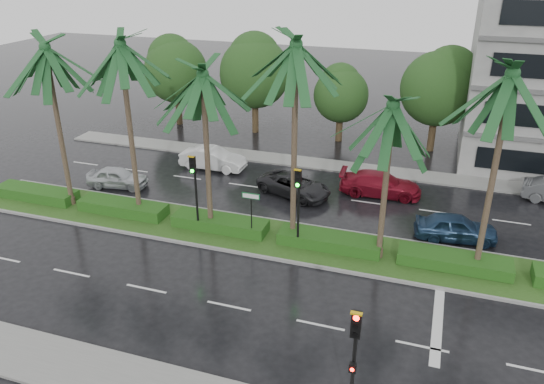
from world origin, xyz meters
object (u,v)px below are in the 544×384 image
(street_sign, at_px, (251,204))
(car_red, at_px, (380,184))
(car_silver, at_px, (117,177))
(car_white, at_px, (213,159))
(car_blue, at_px, (456,227))
(signal_median_left, at_px, (195,182))
(car_darkgrey, at_px, (294,185))
(signal_near, at_px, (353,361))

(street_sign, height_order, car_red, street_sign)
(street_sign, xyz_separation_m, car_silver, (-10.50, 3.79, -1.47))
(car_white, relative_size, car_blue, 1.08)
(car_red, bearing_deg, car_silver, 100.58)
(signal_median_left, xyz_separation_m, car_silver, (-7.50, 3.97, -2.35))
(street_sign, relative_size, car_blue, 0.63)
(car_blue, bearing_deg, car_red, 38.23)
(signal_median_left, bearing_deg, car_blue, 15.89)
(car_silver, distance_m, car_white, 6.52)
(street_sign, xyz_separation_m, car_darkgrey, (0.50, 6.15, -1.47))
(car_silver, xyz_separation_m, car_red, (16.00, 4.08, 0.07))
(signal_median_left, distance_m, street_sign, 3.13)
(signal_median_left, xyz_separation_m, car_white, (-3.00, 8.69, -2.26))
(car_red, bearing_deg, signal_median_left, 129.71)
(car_darkgrey, distance_m, car_blue, 9.86)
(car_darkgrey, relative_size, car_blue, 1.12)
(street_sign, height_order, car_white, street_sign)
(street_sign, bearing_deg, signal_median_left, -176.53)
(signal_near, relative_size, car_white, 0.97)
(car_red, bearing_deg, street_sign, 141.31)
(car_red, relative_size, car_blue, 1.19)
(street_sign, distance_m, car_white, 10.50)
(signal_near, relative_size, car_blue, 1.05)
(car_white, height_order, car_red, car_white)
(car_blue, bearing_deg, car_silver, 81.50)
(car_silver, xyz_separation_m, car_white, (4.50, 4.72, 0.09))
(street_sign, relative_size, car_darkgrey, 0.56)
(signal_near, distance_m, car_red, 17.89)
(car_white, height_order, car_blue, car_white)
(car_red, bearing_deg, car_blue, -137.75)
(signal_median_left, height_order, car_silver, signal_median_left)
(street_sign, xyz_separation_m, car_blue, (10.00, 3.52, -1.42))
(signal_median_left, xyz_separation_m, car_red, (8.50, 8.05, -2.28))
(signal_near, bearing_deg, car_darkgrey, 112.08)
(signal_median_left, relative_size, car_white, 0.97)
(car_silver, distance_m, car_red, 16.51)
(signal_near, height_order, car_red, signal_near)
(signal_near, xyz_separation_m, car_darkgrey, (-6.50, 16.02, -1.85))
(signal_near, relative_size, signal_median_left, 1.00)
(car_darkgrey, bearing_deg, street_sign, -164.60)
(car_white, bearing_deg, street_sign, -144.92)
(signal_median_left, height_order, car_red, signal_median_left)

